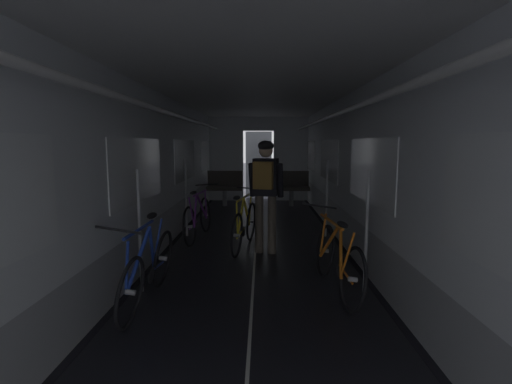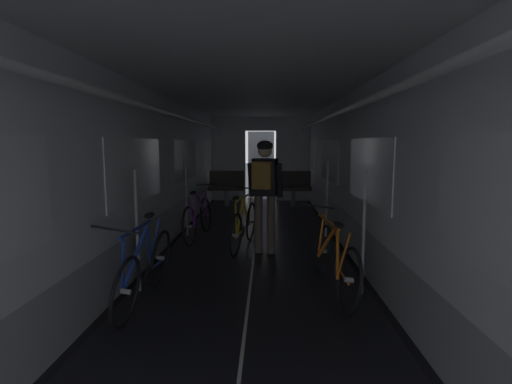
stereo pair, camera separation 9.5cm
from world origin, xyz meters
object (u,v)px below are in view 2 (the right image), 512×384
object	(u,v)px
bench_seat_far_left	(227,185)
bicycle_yellow_in_aisle	(244,225)
bench_seat_far_right	(293,185)
bicycle_orange	(334,260)
bicycle_purple	(198,218)
person_cyclist_aisle	(264,184)
bicycle_blue	(145,268)

from	to	relation	value
bench_seat_far_left	bicycle_yellow_in_aisle	distance (m)	4.24
bench_seat_far_right	bicycle_orange	bearing A→B (deg)	-89.42
bench_seat_far_left	bicycle_purple	bearing A→B (deg)	-91.91
person_cyclist_aisle	bicycle_blue	bearing A→B (deg)	-124.07
person_cyclist_aisle	bicycle_yellow_in_aisle	size ratio (longest dim) A/B	1.03
person_cyclist_aisle	bench_seat_far_left	bearing A→B (deg)	103.40
bicycle_blue	bicycle_yellow_in_aisle	distance (m)	2.30
bench_seat_far_right	bicycle_yellow_in_aisle	xyz separation A→B (m)	(-1.08, -4.18, -0.18)
bench_seat_far_right	person_cyclist_aisle	distance (m)	4.53
bench_seat_far_right	person_cyclist_aisle	xyz separation A→B (m)	(-0.74, -4.45, 0.50)
bicycle_orange	person_cyclist_aisle	size ratio (longest dim) A/B	0.98
bench_seat_far_left	bench_seat_far_right	distance (m)	1.80
bicycle_purple	bicycle_orange	distance (m)	3.07
bench_seat_far_left	bench_seat_far_right	size ratio (longest dim) A/B	1.00
bench_seat_far_left	bicycle_yellow_in_aisle	size ratio (longest dim) A/B	0.59
bench_seat_far_left	bicycle_blue	size ratio (longest dim) A/B	0.58
person_cyclist_aisle	bicycle_yellow_in_aisle	xyz separation A→B (m)	(-0.33, 0.27, -0.69)
bicycle_purple	person_cyclist_aisle	world-z (taller)	person_cyclist_aisle
bench_seat_far_right	bicycle_purple	world-z (taller)	bench_seat_far_right
bicycle_blue	bench_seat_far_left	bearing A→B (deg)	88.29
bicycle_orange	bench_seat_far_left	bearing A→B (deg)	107.37
bicycle_blue	bicycle_purple	bearing A→B (deg)	88.55
bench_seat_far_right	bicycle_blue	bearing A→B (deg)	-107.54
bench_seat_far_left	bicycle_purple	distance (m)	3.60
bicycle_purple	bench_seat_far_left	bearing A→B (deg)	88.09
bicycle_blue	person_cyclist_aisle	bearing A→B (deg)	55.93
person_cyclist_aisle	bicycle_yellow_in_aisle	distance (m)	0.81
bench_seat_far_right	bicycle_yellow_in_aisle	size ratio (longest dim) A/B	0.59
bench_seat_far_left	bicycle_orange	distance (m)	6.23
bench_seat_far_right	bench_seat_far_left	bearing A→B (deg)	180.00
bench_seat_far_left	bicycle_purple	xyz separation A→B (m)	(-0.12, -3.60, -0.18)
bench_seat_far_right	bicycle_blue	distance (m)	6.60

